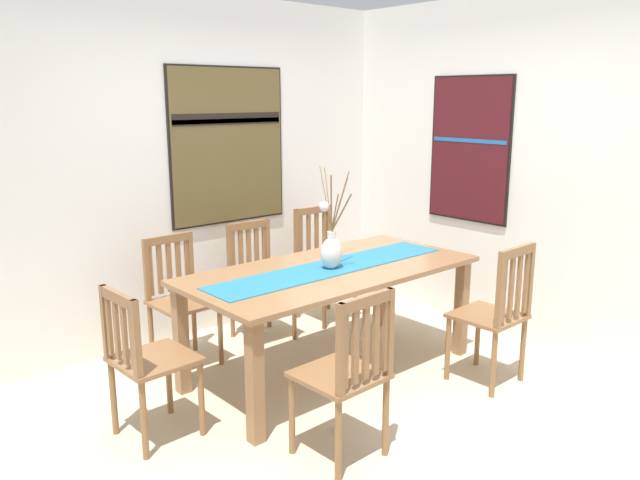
{
  "coord_description": "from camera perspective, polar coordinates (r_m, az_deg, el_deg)",
  "views": [
    {
      "loc": [
        -2.61,
        -2.58,
        1.92
      ],
      "look_at": [
        0.22,
        0.64,
        0.93
      ],
      "focal_mm": 35.2,
      "sensor_mm": 36.0,
      "label": 1
    }
  ],
  "objects": [
    {
      "name": "chair_5",
      "position": [
        5.07,
        -5.65,
        -3.36
      ],
      "size": [
        0.44,
        0.44,
        0.94
      ],
      "color": "brown",
      "rests_on": "ground_plane"
    },
    {
      "name": "chair_0",
      "position": [
        4.38,
        15.67,
        -6.33
      ],
      "size": [
        0.43,
        0.43,
        0.98
      ],
      "color": "brown",
      "rests_on": "ground_plane"
    },
    {
      "name": "painting_on_back_wall",
      "position": [
        5.23,
        -8.36,
        8.49
      ],
      "size": [
        1.08,
        0.05,
        1.27
      ],
      "color": "black"
    },
    {
      "name": "chair_4",
      "position": [
        3.7,
        -15.57,
        -10.37
      ],
      "size": [
        0.44,
        0.44,
        0.91
      ],
      "color": "brown",
      "rests_on": "ground_plane"
    },
    {
      "name": "painting_on_side_wall",
      "position": [
        5.41,
        13.47,
        8.03
      ],
      "size": [
        0.05,
        0.78,
        1.2
      ],
      "color": "black"
    },
    {
      "name": "chair_2",
      "position": [
        5.49,
        0.19,
        -1.96
      ],
      "size": [
        0.43,
        0.43,
        0.97
      ],
      "color": "brown",
      "rests_on": "ground_plane"
    },
    {
      "name": "centerpiece_vase",
      "position": [
        4.25,
        1.02,
        -0.77
      ],
      "size": [
        0.25,
        0.31,
        0.68
      ],
      "color": "silver",
      "rests_on": "dining_table"
    },
    {
      "name": "ground_plane",
      "position": [
        4.15,
        3.65,
        -14.88
      ],
      "size": [
        6.4,
        6.4,
        0.03
      ],
      "primitive_type": "cube",
      "color": "beige"
    },
    {
      "name": "table_runner",
      "position": [
        4.31,
        1.04,
        -2.49
      ],
      "size": [
        1.9,
        0.36,
        0.01
      ],
      "primitive_type": "cube",
      "color": "#236B93",
      "rests_on": "dining_table"
    },
    {
      "name": "chair_1",
      "position": [
        4.67,
        -12.66,
        -5.04
      ],
      "size": [
        0.43,
        0.43,
        0.94
      ],
      "color": "brown",
      "rests_on": "ground_plane"
    },
    {
      "name": "wall_back",
      "position": [
        5.18,
        -10.9,
        6.41
      ],
      "size": [
        6.4,
        0.12,
        2.7
      ],
      "primitive_type": "cube",
      "color": "silver",
      "rests_on": "ground_plane"
    },
    {
      "name": "chair_3",
      "position": [
        3.37,
        2.51,
        -11.87
      ],
      "size": [
        0.43,
        0.43,
        0.96
      ],
      "color": "brown",
      "rests_on": "ground_plane"
    },
    {
      "name": "dining_table",
      "position": [
        4.34,
        1.03,
        -3.77
      ],
      "size": [
        2.06,
        0.98,
        0.77
      ],
      "color": "#8E6642",
      "rests_on": "ground_plane"
    },
    {
      "name": "wall_side",
      "position": [
        5.19,
        18.66,
        5.98
      ],
      "size": [
        0.12,
        6.4,
        2.7
      ],
      "primitive_type": "cube",
      "color": "silver",
      "rests_on": "ground_plane"
    }
  ]
}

